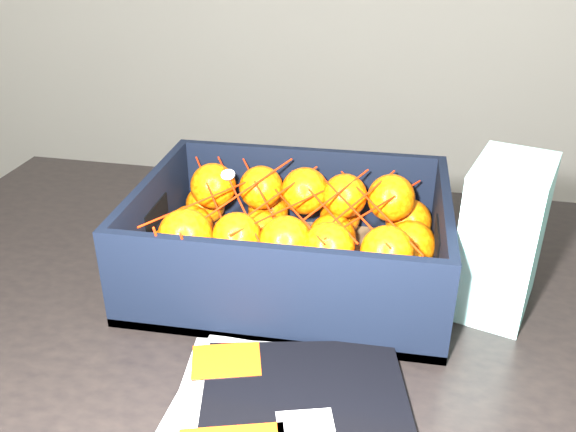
# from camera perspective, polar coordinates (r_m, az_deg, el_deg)

# --- Properties ---
(table) EXTENTS (1.22, 0.84, 0.75)m
(table) POSITION_cam_1_polar(r_m,az_deg,el_deg) (0.86, -1.11, -13.66)
(table) COLOR black
(table) RESTS_ON ground
(produce_crate) EXTENTS (0.41, 0.31, 0.13)m
(produce_crate) POSITION_cam_1_polar(r_m,az_deg,el_deg) (0.83, 0.36, -3.19)
(produce_crate) COLOR brown
(produce_crate) RESTS_ON table
(clementine_heap) EXTENTS (0.39, 0.28, 0.12)m
(clementine_heap) POSITION_cam_1_polar(r_m,az_deg,el_deg) (0.82, 0.41, -1.80)
(clementine_heap) COLOR #EF6005
(clementine_heap) RESTS_ON produce_crate
(mesh_net) EXTENTS (0.34, 0.27, 0.09)m
(mesh_net) POSITION_cam_1_polar(r_m,az_deg,el_deg) (0.79, -0.28, 0.91)
(mesh_net) COLOR red
(mesh_net) RESTS_ON clementine_heap
(retail_carton) EXTENTS (0.12, 0.15, 0.20)m
(retail_carton) POSITION_cam_1_polar(r_m,az_deg,el_deg) (0.80, 19.44, -1.88)
(retail_carton) COLOR white
(retail_carton) RESTS_ON table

